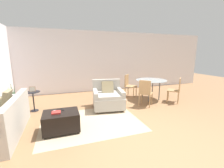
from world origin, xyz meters
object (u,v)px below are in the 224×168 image
book_stack (56,112)px  tv_remote_primary (62,109)px  couch (1,123)px  dining_chair_near_left (145,91)px  tv_remote_secondary (56,111)px  potted_plant (14,106)px  dining_chair_near_right (176,88)px  picture_frame (32,89)px  ottoman (61,121)px  side_table (33,98)px  armchair (108,98)px  dining_chair_far_left (129,84)px  dining_table (151,82)px

book_stack → tv_remote_primary: bearing=54.1°
couch → dining_chair_near_left: (3.92, 0.61, 0.22)m
book_stack → tv_remote_secondary: book_stack is taller
potted_plant → dining_chair_near_right: potted_plant is taller
dining_chair_near_right → tv_remote_secondary: bearing=-169.9°
tv_remote_secondary → picture_frame: picture_frame is taller
dining_chair_near_left → dining_chair_near_right: same height
couch → ottoman: size_ratio=2.44×
side_table → picture_frame: 0.26m
tv_remote_secondary → armchair: bearing=32.3°
dining_chair_near_left → tv_remote_primary: bearing=-166.0°
side_table → dining_chair_far_left: 3.52m
armchair → dining_table: 1.93m
ottoman → couch: bearing=170.3°
dining_table → dining_chair_far_left: size_ratio=1.30×
book_stack → dining_table: size_ratio=0.16×
dining_table → picture_frame: bearing=178.7°
dining_chair_near_left → couch: bearing=-171.1°
tv_remote_secondary → dining_chair_far_left: bearing=35.7°
ottoman → book_stack: 0.24m
dining_table → couch: bearing=-164.6°
armchair → dining_chair_near_right: 2.52m
tv_remote_secondary → dining_table: (3.43, 1.37, 0.23)m
side_table → dining_table: bearing=-1.3°
armchair → dining_table: size_ratio=0.93×
potted_plant → dining_chair_far_left: size_ratio=1.07×
armchair → picture_frame: (-2.25, 0.47, 0.35)m
armchair → dining_table: (1.86, 0.37, 0.33)m
dining_chair_near_left → armchair: bearing=167.8°
ottoman → book_stack: (-0.10, -0.02, 0.22)m
couch → dining_chair_far_left: 4.35m
book_stack → tv_remote_primary: 0.22m
side_table → dining_chair_near_left: 3.55m
couch → picture_frame: 1.47m
dining_chair_far_left → armchair: bearing=-140.4°
potted_plant → dining_chair_near_right: 5.39m
tv_remote_primary → potted_plant: potted_plant is taller
book_stack → picture_frame: bearing=113.7°
book_stack → tv_remote_primary: (0.13, 0.18, -0.01)m
ottoman → dining_chair_near_right: bearing=11.8°
armchair → side_table: bearing=168.2°
tv_remote_primary → picture_frame: 1.64m
tv_remote_secondary → picture_frame: size_ratio=0.76×
dining_table → dining_chair_near_left: 0.92m
dining_chair_near_left → dining_chair_far_left: (0.00, 1.28, 0.00)m
tv_remote_secondary → dining_table: bearing=21.7°
armchair → side_table: size_ratio=1.76×
tv_remote_primary → dining_chair_near_left: size_ratio=0.17×
tv_remote_primary → dining_chair_far_left: size_ratio=0.17×
potted_plant → dining_chair_near_left: 4.13m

